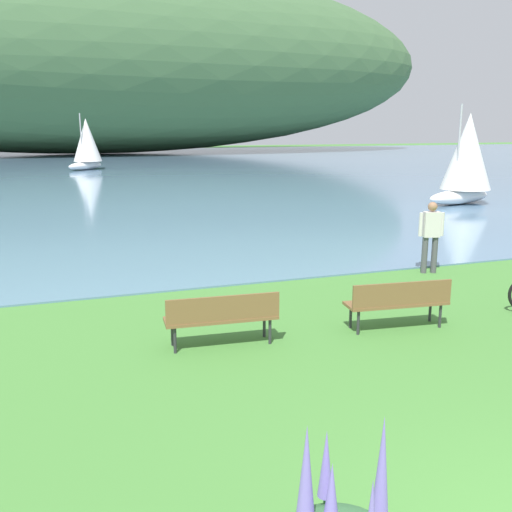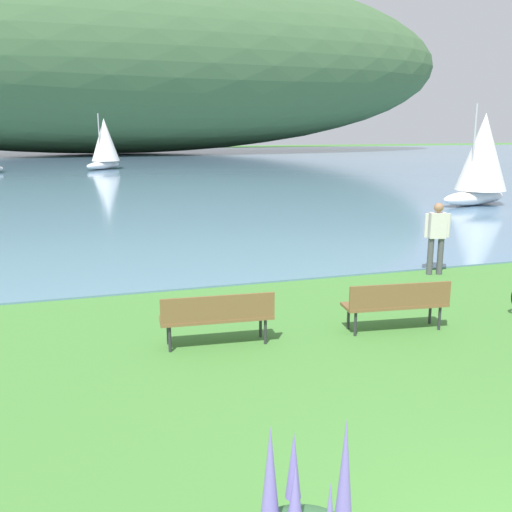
{
  "view_description": "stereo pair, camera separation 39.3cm",
  "coord_description": "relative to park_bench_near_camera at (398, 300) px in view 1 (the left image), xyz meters",
  "views": [
    {
      "loc": [
        -3.79,
        -2.52,
        3.44
      ],
      "look_at": [
        -0.24,
        7.62,
        1.0
      ],
      "focal_mm": 40.16,
      "sensor_mm": 36.0,
      "label": 1
    },
    {
      "loc": [
        -3.41,
        -2.65,
        3.44
      ],
      "look_at": [
        -0.24,
        7.62,
        1.0
      ],
      "focal_mm": 40.16,
      "sensor_mm": 36.0,
      "label": 2
    }
  ],
  "objects": [
    {
      "name": "sailboat_toward_hillside",
      "position": [
        11.88,
        13.08,
        1.56
      ],
      "size": [
        3.84,
        2.64,
        4.35
      ],
      "color": "white",
      "rests_on": "bay_water"
    },
    {
      "name": "distant_hillside",
      "position": [
        -0.57,
        68.57,
        11.24
      ],
      "size": [
        91.48,
        28.0,
        23.43
      ],
      "primitive_type": "ellipsoid",
      "color": "#42663D",
      "rests_on": "bay_water"
    },
    {
      "name": "park_bench_further_along",
      "position": [
        -3.08,
        0.24,
        0.0
      ],
      "size": [
        1.83,
        0.62,
        0.88
      ],
      "color": "brown",
      "rests_on": "ground"
    },
    {
      "name": "sailboat_nearest_to_shore",
      "position": [
        -2.84,
        40.34,
        1.59
      ],
      "size": [
        3.47,
        3.56,
        4.4
      ],
      "color": "white",
      "rests_on": "bay_water"
    },
    {
      "name": "park_bench_near_camera",
      "position": [
        0.0,
        0.0,
        0.0
      ],
      "size": [
        1.84,
        0.67,
        0.88
      ],
      "color": "brown",
      "rests_on": "ground"
    },
    {
      "name": "person_at_shoreline",
      "position": [
        2.9,
        3.14,
        0.46
      ],
      "size": [
        0.59,
        0.31,
        1.71
      ],
      "color": "#4C4C51",
      "rests_on": "ground"
    },
    {
      "name": "bay_water",
      "position": [
        -1.63,
        43.57,
        -0.5
      ],
      "size": [
        180.0,
        80.0,
        0.04
      ],
      "primitive_type": "cube",
      "color": "#5B7F9E",
      "rests_on": "ground"
    }
  ]
}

